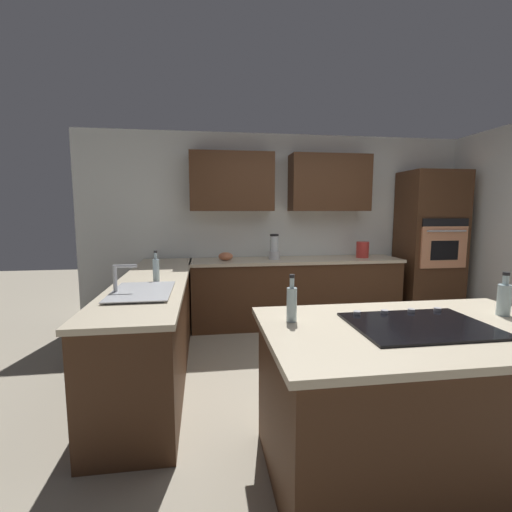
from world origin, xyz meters
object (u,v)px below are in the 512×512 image
wall_oven (430,246)px  dish_soap_bottle (156,269)px  cooktop (419,325)px  mixing_bowl (226,256)px  sink_unit (141,291)px  second_bottle (504,298)px  oil_bottle (292,303)px  blender (274,248)px  kettle (363,250)px

wall_oven → dish_soap_bottle: wall_oven is taller
cooktop → mixing_bowl: mixing_bowl is taller
sink_unit → dish_soap_bottle: 0.49m
sink_unit → second_bottle: (-2.34, 0.95, 0.09)m
sink_unit → cooktop: size_ratio=0.92×
dish_soap_bottle → mixing_bowl: bearing=-118.5°
cooktop → wall_oven: bearing=-124.8°
cooktop → oil_bottle: oil_bottle is taller
blender → oil_bottle: blender is taller
kettle → second_bottle: bearing=83.0°
oil_bottle → cooktop: bearing=164.6°
dish_soap_bottle → sink_unit: bearing=83.0°
cooktop → second_bottle: second_bottle is taller
blender → kettle: (-1.25, -0.00, -0.04)m
kettle → dish_soap_bottle: dish_soap_bottle is taller
blender → mixing_bowl: 0.66m
dish_soap_bottle → oil_bottle: dish_soap_bottle is taller
second_bottle → blender: bearing=-71.7°
sink_unit → mixing_bowl: sink_unit is taller
kettle → dish_soap_bottle: bearing=26.8°
wall_oven → dish_soap_bottle: bearing=19.9°
cooktop → blender: bearing=-84.7°
wall_oven → blender: 2.25m
mixing_bowl → oil_bottle: size_ratio=0.68×
oil_bottle → second_bottle: bearing=177.0°
wall_oven → cooktop: (1.98, 2.86, -0.14)m
kettle → dish_soap_bottle: 2.94m
oil_bottle → wall_oven: bearing=-135.1°
kettle → oil_bottle: oil_bottle is taller
mixing_bowl → kettle: bearing=180.0°
blender → mixing_bowl: size_ratio=1.78×
mixing_bowl → oil_bottle: (-0.23, 2.68, 0.06)m
sink_unit → kettle: bearing=-146.0°
sink_unit → cooktop: (-1.70, 1.07, -0.01)m
kettle → second_bottle: 2.77m
blender → oil_bottle: 2.72m
cooktop → sink_unit: bearing=-32.2°
oil_bottle → dish_soap_bottle: bearing=-55.1°
sink_unit → cooktop: 2.00m
sink_unit → kettle: sink_unit is taller
kettle → oil_bottle: 3.16m
kettle → second_bottle: second_bottle is taller
mixing_bowl → second_bottle: second_bottle is taller
mixing_bowl → kettle: kettle is taller
sink_unit → wall_oven: bearing=-154.1°
sink_unit → mixing_bowl: bearing=-113.3°
blender → oil_bottle: (0.42, 2.68, -0.03)m
wall_oven → blender: size_ratio=6.19×
wall_oven → second_bottle: (1.34, 2.74, -0.04)m
wall_oven → blender: (2.25, -0.02, -0.00)m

